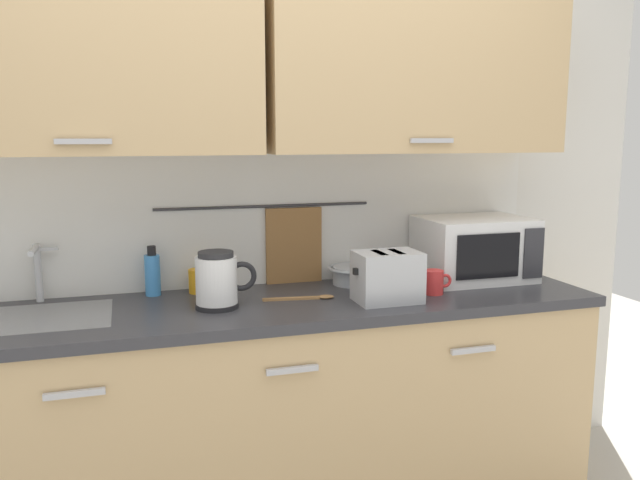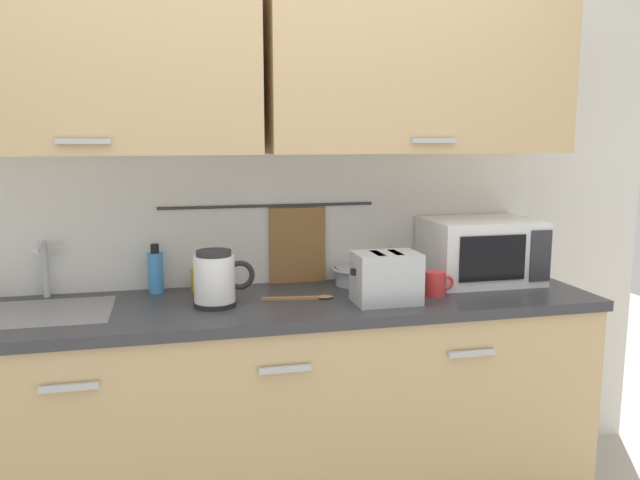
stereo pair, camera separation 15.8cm
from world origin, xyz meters
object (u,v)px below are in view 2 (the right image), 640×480
Objects in this scene: dish_soap_bottle at (156,271)px; mug_near_sink at (202,279)px; mug_by_kettle at (435,284)px; wooden_spoon at (306,298)px; microwave at (480,250)px; mixing_bowl at (356,274)px; toaster at (386,277)px; electric_kettle at (216,279)px.

dish_soap_bottle is 0.18m from mug_near_sink.
dish_soap_bottle reaches higher than mug_near_sink.
mug_by_kettle is (0.88, -0.29, 0.00)m from mug_near_sink.
dish_soap_bottle is at bearing 156.91° from wooden_spoon.
microwave reaches higher than mug_near_sink.
mug_by_kettle is at bearing -18.37° from mug_near_sink.
toaster is at bearing -85.08° from mixing_bowl.
mixing_bowl is 0.31m from toaster.
mug_by_kettle is (-0.28, -0.19, -0.09)m from microwave.
mug_by_kettle is (0.25, -0.25, 0.00)m from mixing_bowl.
mug_by_kettle reaches higher than mixing_bowl.
microwave is 1.14m from electric_kettle.
dish_soap_bottle is 1.63× the size of mug_by_kettle.
wooden_spoon is at bearing -30.97° from mug_near_sink.
wooden_spoon is at bearing -143.63° from mixing_bowl.
mixing_bowl is at bearing 173.11° from microwave.
electric_kettle is 0.63m from mixing_bowl.
wooden_spoon is (-0.25, -0.19, -0.04)m from mixing_bowl.
microwave is at bearing -4.97° from dish_soap_bottle.
toaster is at bearing -27.71° from mug_near_sink.
mixing_bowl is at bearing 134.78° from mug_by_kettle.
mug_by_kettle is at bearing -146.80° from microwave.
toaster is (0.03, -0.30, 0.05)m from mixing_bowl.
toaster is at bearing -23.04° from dish_soap_bottle.
electric_kettle is 0.36m from wooden_spoon.
dish_soap_bottle is at bearing 176.72° from mug_near_sink.
wooden_spoon is (0.38, -0.23, -0.04)m from mug_near_sink.
dish_soap_bottle is 0.77× the size of toaster.
wooden_spoon is at bearing 172.69° from mug_by_kettle.
mixing_bowl is at bearing 36.37° from wooden_spoon.
dish_soap_bottle is at bearing 164.06° from mug_by_kettle.
dish_soap_bottle reaches higher than mixing_bowl.
dish_soap_bottle is (-1.35, 0.12, -0.05)m from microwave.
mixing_bowl is (0.63, -0.04, -0.00)m from mug_near_sink.
dish_soap_bottle is (-0.22, 0.26, -0.01)m from electric_kettle.
electric_kettle is 1.16× the size of dish_soap_bottle.
mixing_bowl is 0.32m from wooden_spoon.
microwave is 0.55m from mixing_bowl.
microwave is 1.18m from mug_near_sink.
microwave is at bearing 7.22° from electric_kettle.
mug_near_sink is 0.43× the size of wooden_spoon.
electric_kettle is 0.89× the size of toaster.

